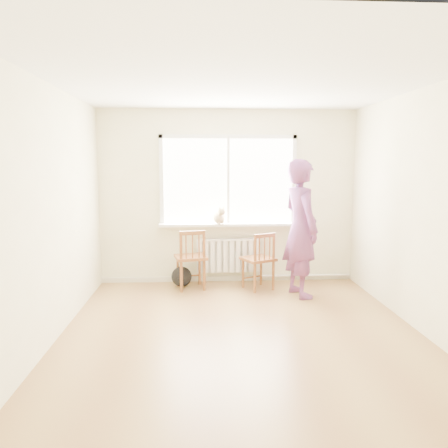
{
  "coord_description": "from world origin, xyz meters",
  "views": [
    {
      "loc": [
        -0.46,
        -4.57,
        1.88
      ],
      "look_at": [
        -0.12,
        1.2,
        1.07
      ],
      "focal_mm": 35.0,
      "sensor_mm": 36.0,
      "label": 1
    }
  ],
  "objects": [
    {
      "name": "ceiling",
      "position": [
        0.0,
        0.0,
        2.7
      ],
      "size": [
        4.5,
        4.5,
        0.0
      ],
      "primitive_type": "plane",
      "rotation": [
        3.14,
        0.0,
        0.0
      ],
      "color": "white",
      "rests_on": "back_wall"
    },
    {
      "name": "floor",
      "position": [
        0.0,
        0.0,
        0.0
      ],
      "size": [
        4.5,
        4.5,
        0.0
      ],
      "primitive_type": "plane",
      "color": "olive",
      "rests_on": "ground"
    },
    {
      "name": "backpack",
      "position": [
        -0.73,
        1.95,
        0.16
      ],
      "size": [
        0.33,
        0.26,
        0.31
      ],
      "primitive_type": "ellipsoid",
      "rotation": [
        0.0,
        0.0,
        -0.1
      ],
      "color": "black",
      "rests_on": "floor"
    },
    {
      "name": "heating_pipe",
      "position": [
        1.25,
        2.19,
        0.08
      ],
      "size": [
        1.4,
        0.04,
        0.04
      ],
      "primitive_type": "cylinder",
      "rotation": [
        0.0,
        1.57,
        0.0
      ],
      "color": "silver",
      "rests_on": "back_wall"
    },
    {
      "name": "radiator",
      "position": [
        0.0,
        2.16,
        0.44
      ],
      "size": [
        1.0,
        0.12,
        0.55
      ],
      "color": "white",
      "rests_on": "back_wall"
    },
    {
      "name": "person",
      "position": [
        0.97,
        1.41,
        0.97
      ],
      "size": [
        0.63,
        0.8,
        1.93
      ],
      "primitive_type": "imported",
      "rotation": [
        0.0,
        0.0,
        1.84
      ],
      "color": "#CA4379",
      "rests_on": "floor"
    },
    {
      "name": "chair_left",
      "position": [
        -0.58,
        1.8,
        0.46
      ],
      "size": [
        0.52,
        0.51,
        0.91
      ],
      "rotation": [
        0.0,
        0.0,
        3.34
      ],
      "color": "#925A2A",
      "rests_on": "floor"
    },
    {
      "name": "cat",
      "position": [
        -0.15,
        2.05,
        1.06
      ],
      "size": [
        0.25,
        0.41,
        0.28
      ],
      "rotation": [
        0.0,
        0.0,
        0.27
      ],
      "color": "beige",
      "rests_on": "windowsill"
    },
    {
      "name": "chair_right",
      "position": [
        0.44,
        1.72,
        0.44
      ],
      "size": [
        0.56,
        0.55,
        0.87
      ],
      "rotation": [
        0.0,
        0.0,
        3.59
      ],
      "color": "#925A2A",
      "rests_on": "floor"
    },
    {
      "name": "windowsill",
      "position": [
        0.0,
        2.14,
        0.93
      ],
      "size": [
        2.15,
        0.22,
        0.04
      ],
      "primitive_type": "cube",
      "color": "white",
      "rests_on": "back_wall"
    },
    {
      "name": "window",
      "position": [
        0.0,
        2.22,
        1.66
      ],
      "size": [
        2.12,
        0.05,
        1.42
      ],
      "color": "white",
      "rests_on": "back_wall"
    },
    {
      "name": "baseboard",
      "position": [
        0.0,
        2.23,
        0.04
      ],
      "size": [
        4.0,
        0.03,
        0.08
      ],
      "primitive_type": "cube",
      "color": "beige",
      "rests_on": "ground"
    },
    {
      "name": "back_wall",
      "position": [
        0.0,
        2.25,
        1.35
      ],
      "size": [
        4.0,
        0.01,
        2.7
      ],
      "primitive_type": "cube",
      "color": "#EEE8BE",
      "rests_on": "ground"
    }
  ]
}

